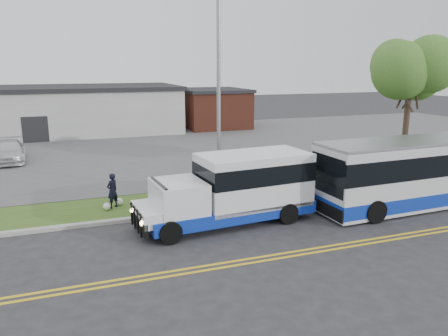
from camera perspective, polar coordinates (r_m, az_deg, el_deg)
name	(u,v)px	position (r m, az deg, el deg)	size (l,w,h in m)	color
ground	(171,226)	(17.60, -6.95, -7.52)	(140.00, 140.00, 0.00)	#28282B
lane_line_north	(199,267)	(14.17, -3.31, -12.77)	(70.00, 0.12, 0.01)	gold
lane_line_south	(202,271)	(13.91, -2.94, -13.28)	(70.00, 0.12, 0.01)	gold
curb	(165,215)	(18.58, -7.73, -6.15)	(80.00, 0.30, 0.15)	#9E9B93
verge	(156,203)	(20.26, -8.82, -4.60)	(80.00, 3.30, 0.10)	#39501A
parking_lot	(119,149)	(33.83, -13.52, 2.42)	(80.00, 25.00, 0.10)	#4C4C4F
commercial_building	(37,111)	(43.32, -23.21, 6.89)	(25.40, 10.40, 4.35)	#9E9E99
brick_wing	(213,108)	(44.56, -1.43, 7.82)	(6.30, 7.30, 3.90)	brown
tree_east	(412,65)	(25.93, 23.31, 12.21)	(5.20, 5.20, 8.33)	#3A281F
streetlight_near	(219,88)	(19.93, -0.64, 10.45)	(0.35, 1.53, 9.50)	gray
shuttle_bus	(238,186)	(17.54, 1.82, -2.41)	(7.38, 2.93, 2.77)	#0E2C9D
transit_bus	(427,171)	(21.82, 25.04, -0.37)	(11.05, 2.96, 3.04)	silver
pedestrian	(112,191)	(19.71, -14.38, -2.88)	(0.56, 0.37, 1.55)	black
parked_car_b	(9,151)	(31.60, -26.25, 1.98)	(1.87, 4.61, 1.34)	silver
grocery_bag_left	(107,206)	(19.62, -15.07, -4.87)	(0.32, 0.32, 0.32)	white
grocery_bag_right	(119,202)	(20.15, -13.50, -4.30)	(0.32, 0.32, 0.32)	white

